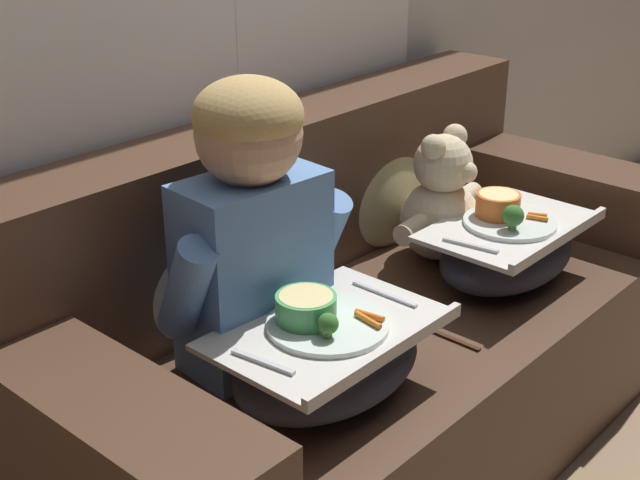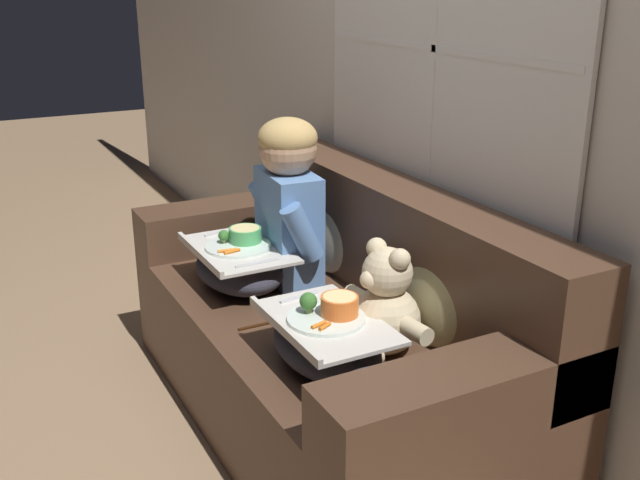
{
  "view_description": "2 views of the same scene",
  "coord_description": "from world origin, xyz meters",
  "px_view_note": "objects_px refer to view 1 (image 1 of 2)",
  "views": [
    {
      "loc": [
        -1.53,
        -1.2,
        1.5
      ],
      "look_at": [
        -0.11,
        0.08,
        0.65
      ],
      "focal_mm": 50.0,
      "sensor_mm": 36.0,
      "label": 1
    },
    {
      "loc": [
        2.14,
        -1.13,
        1.6
      ],
      "look_at": [
        0.04,
        -0.02,
        0.74
      ],
      "focal_mm": 42.0,
      "sensor_mm": 36.0,
      "label": 2
    }
  ],
  "objects_px": {
    "couch": "(353,342)",
    "lap_tray_teddy": "(507,249)",
    "throw_pillow_behind_child": "(195,261)",
    "lap_tray_child": "(327,357)",
    "throw_pillow_behind_teddy": "(385,181)",
    "teddy_bear": "(442,205)",
    "child_figure": "(251,213)"
  },
  "relations": [
    {
      "from": "couch",
      "to": "lap_tray_teddy",
      "type": "xyz_separation_m",
      "value": [
        0.35,
        -0.22,
        0.21
      ]
    },
    {
      "from": "throw_pillow_behind_child",
      "to": "lap_tray_child",
      "type": "distance_m",
      "value": 0.41
    },
    {
      "from": "throw_pillow_behind_child",
      "to": "lap_tray_child",
      "type": "bearing_deg",
      "value": -90.15
    },
    {
      "from": "couch",
      "to": "throw_pillow_behind_child",
      "type": "xyz_separation_m",
      "value": [
        -0.35,
        0.18,
        0.3
      ]
    },
    {
      "from": "couch",
      "to": "throw_pillow_behind_teddy",
      "type": "height_order",
      "value": "couch"
    },
    {
      "from": "throw_pillow_behind_child",
      "to": "throw_pillow_behind_teddy",
      "type": "relative_size",
      "value": 0.99
    },
    {
      "from": "throw_pillow_behind_child",
      "to": "teddy_bear",
      "type": "bearing_deg",
      "value": -15.46
    },
    {
      "from": "teddy_bear",
      "to": "lap_tray_child",
      "type": "height_order",
      "value": "teddy_bear"
    },
    {
      "from": "child_figure",
      "to": "couch",
      "type": "bearing_deg",
      "value": 1.73
    },
    {
      "from": "lap_tray_child",
      "to": "child_figure",
      "type": "bearing_deg",
      "value": 89.75
    },
    {
      "from": "child_figure",
      "to": "lap_tray_teddy",
      "type": "xyz_separation_m",
      "value": [
        0.7,
        -0.21,
        -0.26
      ]
    },
    {
      "from": "teddy_bear",
      "to": "lap_tray_teddy",
      "type": "distance_m",
      "value": 0.22
    },
    {
      "from": "throw_pillow_behind_teddy",
      "to": "lap_tray_child",
      "type": "xyz_separation_m",
      "value": [
        -0.71,
        -0.4,
        -0.09
      ]
    },
    {
      "from": "couch",
      "to": "teddy_bear",
      "type": "height_order",
      "value": "couch"
    },
    {
      "from": "child_figure",
      "to": "teddy_bear",
      "type": "xyz_separation_m",
      "value": [
        0.71,
        -0.0,
        -0.19
      ]
    },
    {
      "from": "teddy_bear",
      "to": "throw_pillow_behind_teddy",
      "type": "bearing_deg",
      "value": 90.14
    },
    {
      "from": "child_figure",
      "to": "throw_pillow_behind_child",
      "type": "bearing_deg",
      "value": 89.97
    },
    {
      "from": "throw_pillow_behind_teddy",
      "to": "teddy_bear",
      "type": "height_order",
      "value": "throw_pillow_behind_teddy"
    },
    {
      "from": "couch",
      "to": "throw_pillow_behind_child",
      "type": "bearing_deg",
      "value": 152.89
    },
    {
      "from": "teddy_bear",
      "to": "lap_tray_child",
      "type": "relative_size",
      "value": 0.84
    },
    {
      "from": "lap_tray_child",
      "to": "throw_pillow_behind_child",
      "type": "bearing_deg",
      "value": 89.85
    },
    {
      "from": "lap_tray_teddy",
      "to": "lap_tray_child",
      "type": "bearing_deg",
      "value": -180.0
    },
    {
      "from": "couch",
      "to": "lap_tray_child",
      "type": "distance_m",
      "value": 0.47
    },
    {
      "from": "throw_pillow_behind_teddy",
      "to": "lap_tray_teddy",
      "type": "distance_m",
      "value": 0.41
    },
    {
      "from": "throw_pillow_behind_child",
      "to": "lap_tray_teddy",
      "type": "relative_size",
      "value": 0.82
    },
    {
      "from": "throw_pillow_behind_teddy",
      "to": "teddy_bear",
      "type": "xyz_separation_m",
      "value": [
        0.0,
        -0.2,
        -0.02
      ]
    },
    {
      "from": "couch",
      "to": "lap_tray_child",
      "type": "xyz_separation_m",
      "value": [
        -0.35,
        -0.22,
        0.21
      ]
    },
    {
      "from": "child_figure",
      "to": "lap_tray_child",
      "type": "bearing_deg",
      "value": -90.25
    },
    {
      "from": "throw_pillow_behind_child",
      "to": "throw_pillow_behind_teddy",
      "type": "distance_m",
      "value": 0.7
    },
    {
      "from": "child_figure",
      "to": "throw_pillow_behind_teddy",
      "type": "bearing_deg",
      "value": 15.17
    },
    {
      "from": "lap_tray_teddy",
      "to": "couch",
      "type": "bearing_deg",
      "value": 147.79
    },
    {
      "from": "child_figure",
      "to": "teddy_bear",
      "type": "distance_m",
      "value": 0.73
    }
  ]
}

